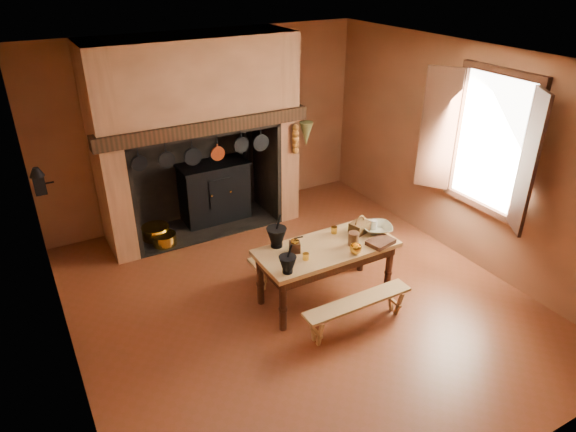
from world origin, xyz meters
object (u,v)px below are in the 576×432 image
Objects in this scene: mixing_bowl at (377,228)px; wicker_basket at (360,227)px; bench_front at (358,307)px; work_table at (326,255)px; coffee_grinder at (295,246)px; iron_range at (215,191)px.

mixing_bowl is 1.30× the size of wicker_basket.
work_table is at bearing 90.00° from bench_front.
bench_front is 0.97m from coffee_grinder.
coffee_grinder is (-0.38, 0.73, 0.51)m from bench_front.
iron_range is 5.81× the size of wicker_basket.
mixing_bowl reaches higher than work_table.
coffee_grinder is (-0.02, -2.47, 0.30)m from iron_range.
wicker_basket is at bearing -70.02° from iron_range.
iron_range is at bearing 112.19° from coffee_grinder.
work_table is (0.36, -2.56, 0.12)m from iron_range.
mixing_bowl is at bearing 41.64° from bench_front.
bench_front is 4.76× the size of wicker_basket.
bench_front is at bearing -90.00° from work_table.
wicker_basket is (0.53, 0.09, 0.19)m from work_table.
wicker_basket is at bearing 23.29° from coffee_grinder.
work_table is 0.73m from bench_front.
work_table is at bearing 179.55° from mixing_bowl.
iron_range is at bearing 98.10° from work_table.
coffee_grinder is 0.91m from wicker_basket.
wicker_basket reaches higher than work_table.
coffee_grinder is 1.11m from mixing_bowl.
iron_range is 2.80m from mixing_bowl.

